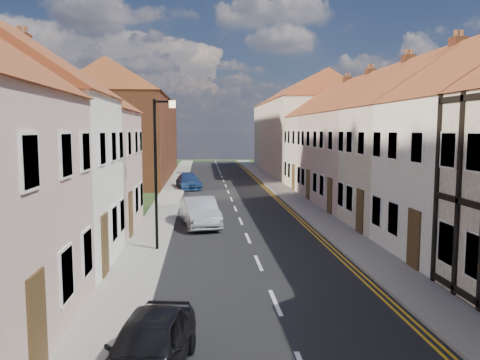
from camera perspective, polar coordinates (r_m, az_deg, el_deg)
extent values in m
cube|color=black|center=(29.24, -0.56, -3.53)|extent=(7.00, 90.00, 0.02)
cube|color=#AAA79B|center=(29.26, -9.21, -3.51)|extent=(1.80, 90.00, 0.12)
cube|color=#AAA79B|center=(29.86, 7.90, -3.29)|extent=(1.80, 90.00, 0.12)
cube|color=white|center=(25.05, 22.31, 1.28)|extent=(8.00, 5.00, 6.00)
cube|color=brown|center=(23.53, 24.99, 13.59)|extent=(0.60, 0.60, 1.60)
cube|color=#CBABA1|center=(29.95, 17.64, 2.17)|extent=(8.00, 5.80, 6.00)
cube|color=brown|center=(27.97, 19.82, 12.52)|extent=(0.60, 0.60, 1.60)
cube|color=#CBABA1|center=(35.00, 14.30, 2.80)|extent=(8.00, 5.00, 6.00)
cube|color=brown|center=(33.32, 15.62, 11.56)|extent=(0.60, 0.60, 1.60)
cube|color=white|center=(40.14, 11.81, 3.26)|extent=(8.00, 5.80, 6.00)
cube|color=brown|center=(38.04, 12.97, 10.93)|extent=(0.60, 0.60, 1.60)
cube|color=#CBABA1|center=(23.83, -22.35, 0.82)|extent=(8.00, 6.10, 5.80)
cube|color=brown|center=(21.64, -24.93, 13.77)|extent=(0.60, 0.60, 1.60)
cube|color=white|center=(54.95, 7.31, 5.12)|extent=(8.00, 24.00, 8.00)
cube|color=brown|center=(49.30, -13.15, 4.90)|extent=(8.00, 24.00, 8.00)
cylinder|color=black|center=(18.93, -10.24, 0.59)|extent=(0.12, 0.12, 6.00)
cube|color=black|center=(18.85, -9.34, 9.41)|extent=(0.70, 0.08, 0.08)
cube|color=#FFD899|center=(18.82, -8.26, 9.13)|extent=(0.25, 0.15, 0.28)
imported|color=black|center=(10.02, -11.04, -19.29)|extent=(2.03, 3.89, 1.26)
imported|color=#B2B6BB|center=(24.12, -4.93, -3.86)|extent=(2.27, 4.69, 1.48)
imported|color=navy|center=(39.38, -6.29, -0.16)|extent=(2.51, 4.58, 1.26)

